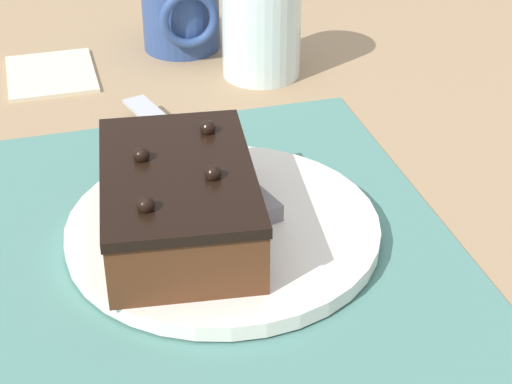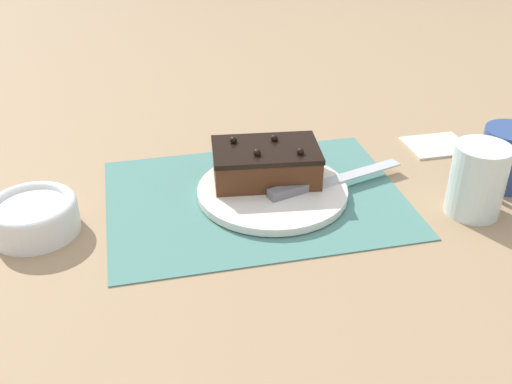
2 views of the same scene
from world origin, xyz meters
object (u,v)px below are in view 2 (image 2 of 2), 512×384
object	(u,v)px
serving_knife	(315,184)
drinking_glass	(477,180)
small_bowl	(33,215)
cake_plate	(272,190)
coffee_mug	(506,157)
chocolate_cake	(266,163)

from	to	relation	value
serving_knife	drinking_glass	bearing A→B (deg)	49.60
serving_knife	small_bowl	xyz separation A→B (m)	(0.42, 0.00, 0.01)
cake_plate	drinking_glass	size ratio (longest dim) A/B	2.14
drinking_glass	serving_knife	bearing A→B (deg)	-24.25
drinking_glass	small_bowl	world-z (taller)	drinking_glass
cake_plate	coffee_mug	distance (m)	0.38
cake_plate	chocolate_cake	xyz separation A→B (m)	(0.00, -0.03, 0.03)
cake_plate	drinking_glass	distance (m)	0.31
serving_knife	coffee_mug	distance (m)	0.31
cake_plate	serving_knife	distance (m)	0.07
chocolate_cake	small_bowl	world-z (taller)	chocolate_cake
serving_knife	drinking_glass	distance (m)	0.24
cake_plate	coffee_mug	bearing A→B (deg)	172.98
serving_knife	coffee_mug	xyz separation A→B (m)	(-0.31, 0.03, 0.03)
cake_plate	small_bowl	world-z (taller)	small_bowl
cake_plate	drinking_glass	world-z (taller)	drinking_glass
chocolate_cake	drinking_glass	world-z (taller)	drinking_glass
cake_plate	chocolate_cake	world-z (taller)	chocolate_cake
cake_plate	chocolate_cake	bearing A→B (deg)	-84.82
small_bowl	coffee_mug	distance (m)	0.73
drinking_glass	small_bowl	xyz separation A→B (m)	(0.64, -0.09, -0.03)
cake_plate	small_bowl	distance (m)	0.36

